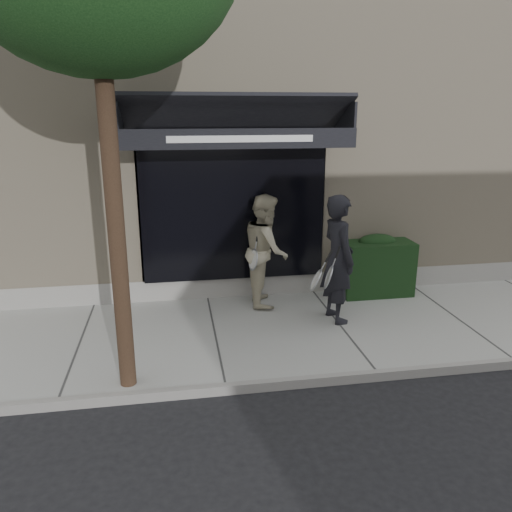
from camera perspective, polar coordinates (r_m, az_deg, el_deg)
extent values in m
plane|color=black|center=(8.24, 9.43, -8.42)|extent=(80.00, 80.00, 0.00)
cube|color=#9FA09A|center=(8.22, 9.45, -8.04)|extent=(20.00, 3.00, 0.12)
cube|color=gray|center=(6.93, 13.65, -13.09)|extent=(20.00, 0.10, 0.14)
cube|color=beige|center=(12.34, 2.41, 13.21)|extent=(14.00, 7.00, 5.50)
cube|color=gray|center=(9.65, 6.27, -2.94)|extent=(14.02, 0.42, 0.50)
cube|color=black|center=(8.82, -2.62, 5.73)|extent=(3.20, 0.30, 2.60)
cube|color=gray|center=(8.92, -13.03, 5.45)|extent=(0.08, 0.40, 2.60)
cube|color=gray|center=(9.29, 7.17, 6.16)|extent=(0.08, 0.40, 2.60)
cube|color=gray|center=(8.82, -2.86, 14.49)|extent=(3.36, 0.40, 0.12)
cube|color=black|center=(8.12, -2.27, 16.18)|extent=(3.60, 1.03, 0.55)
cube|color=black|center=(7.64, -1.74, 13.25)|extent=(3.60, 0.05, 0.30)
cube|color=white|center=(7.61, -1.71, 13.23)|extent=(2.20, 0.01, 0.10)
cube|color=black|center=(8.09, -15.32, 15.07)|extent=(0.04, 1.00, 0.45)
cube|color=black|center=(8.54, 10.12, 15.42)|extent=(0.04, 1.00, 0.45)
cube|color=black|center=(9.49, 13.49, -1.29)|extent=(1.30, 0.70, 1.00)
ellipsoid|color=black|center=(9.36, 13.69, 1.63)|extent=(0.71, 0.38, 0.27)
cylinder|color=black|center=(5.88, -15.90, 5.71)|extent=(0.20, 0.20, 4.80)
imported|color=black|center=(8.02, 9.36, -0.32)|extent=(0.61, 0.82, 2.06)
torus|color=silver|center=(7.72, 8.28, -2.42)|extent=(0.18, 0.32, 0.30)
cylinder|color=silver|center=(7.72, 8.28, -2.42)|extent=(0.14, 0.28, 0.26)
cylinder|color=silver|center=(7.72, 8.28, -2.42)|extent=(0.18, 0.06, 0.07)
cylinder|color=black|center=(7.72, 8.28, -2.42)|extent=(0.20, 0.07, 0.09)
torus|color=silver|center=(7.66, 6.84, -2.76)|extent=(0.21, 0.33, 0.28)
cylinder|color=silver|center=(7.66, 6.84, -2.76)|extent=(0.17, 0.29, 0.25)
cylinder|color=silver|center=(7.66, 6.84, -2.76)|extent=(0.17, 0.05, 0.10)
cylinder|color=black|center=(7.66, 6.84, -2.76)|extent=(0.20, 0.07, 0.11)
imported|color=#C0B799|center=(8.65, 1.14, 0.72)|extent=(0.82, 1.01, 1.94)
torus|color=silver|center=(8.39, -0.31, -0.43)|extent=(0.16, 0.31, 0.30)
cylinder|color=silver|center=(8.39, -0.31, -0.43)|extent=(0.12, 0.28, 0.27)
cylinder|color=silver|center=(8.39, -0.31, -0.43)|extent=(0.18, 0.07, 0.05)
cylinder|color=black|center=(8.39, -0.31, -0.43)|extent=(0.20, 0.08, 0.07)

